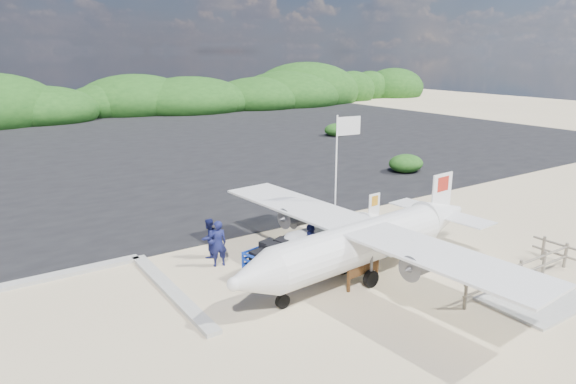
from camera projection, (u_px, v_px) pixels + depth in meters
name	position (u px, v px, depth m)	size (l,w,h in m)	color
ground	(301.00, 277.00, 19.10)	(160.00, 160.00, 0.00)	beige
asphalt_apron	(95.00, 151.00, 43.12)	(90.00, 50.00, 0.04)	#B2B2B2
lagoon	(28.00, 330.00, 15.46)	(9.00, 7.00, 0.40)	#B2B2B2
walkway_pad	(537.00, 301.00, 17.25)	(3.50, 2.50, 0.10)	#B2B2B2
vegetation_band	(43.00, 120.00, 63.14)	(124.00, 8.00, 4.40)	#B2B2B2
fence	(518.00, 286.00, 18.32)	(6.40, 2.00, 1.10)	#B2B2B2
baggage_cart	(276.00, 274.00, 19.34)	(2.50, 1.43, 1.25)	#0C32BC
flagpole	(334.00, 248.00, 21.89)	(1.13, 0.47, 5.66)	white
signboard	(363.00, 286.00, 18.33)	(1.65, 0.15, 1.36)	#533417
crew_a	(218.00, 243.00, 19.85)	(0.68, 0.44, 1.85)	#14194D
crew_b	(209.00, 238.00, 20.72)	(0.80, 0.62, 1.64)	#14194D
crew_c	(311.00, 247.00, 19.35)	(1.12, 0.47, 1.91)	#14194D
aircraft_large	(347.00, 151.00, 43.30)	(13.97, 13.97, 4.19)	#B2B2B2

